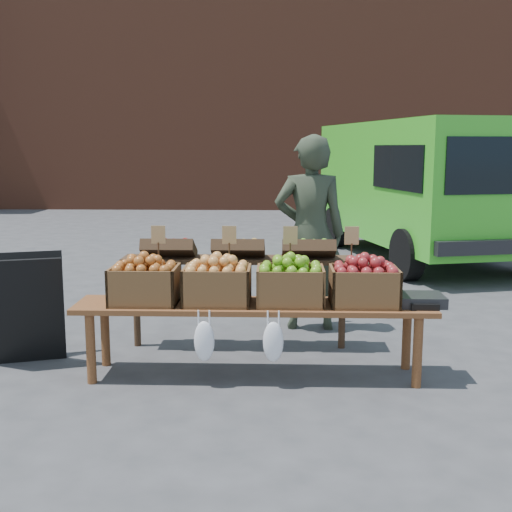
# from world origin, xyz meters

# --- Properties ---
(ground) EXTENTS (80.00, 80.00, 0.00)m
(ground) POSITION_xyz_m (0.00, 0.00, 0.00)
(ground) COLOR #3F3F41
(brick_building) EXTENTS (24.00, 4.00, 10.00)m
(brick_building) POSITION_xyz_m (0.00, 15.00, 5.00)
(brick_building) COLOR brown
(brick_building) RESTS_ON ground
(delivery_van) EXTENTS (3.20, 5.08, 2.11)m
(delivery_van) POSITION_xyz_m (1.44, 5.26, 1.05)
(delivery_van) COLOR green
(delivery_van) RESTS_ON ground
(vendor) EXTENTS (0.69, 0.46, 1.85)m
(vendor) POSITION_xyz_m (-0.52, 1.30, 0.93)
(vendor) COLOR #2E3828
(vendor) RESTS_ON ground
(chalkboard_sign) EXTENTS (0.66, 0.49, 0.90)m
(chalkboard_sign) POSITION_xyz_m (-2.87, 0.23, 0.45)
(chalkboard_sign) COLOR black
(chalkboard_sign) RESTS_ON ground
(back_table) EXTENTS (2.10, 0.44, 1.04)m
(back_table) POSITION_xyz_m (-1.16, 0.67, 0.52)
(back_table) COLOR #392617
(back_table) RESTS_ON ground
(display_bench) EXTENTS (2.70, 0.56, 0.57)m
(display_bench) POSITION_xyz_m (-1.00, -0.05, 0.28)
(display_bench) COLOR brown
(display_bench) RESTS_ON ground
(crate_golden_apples) EXTENTS (0.50, 0.40, 0.28)m
(crate_golden_apples) POSITION_xyz_m (-1.83, -0.05, 0.71)
(crate_golden_apples) COLOR #AD6324
(crate_golden_apples) RESTS_ON display_bench
(crate_russet_pears) EXTENTS (0.50, 0.40, 0.28)m
(crate_russet_pears) POSITION_xyz_m (-1.28, -0.05, 0.71)
(crate_russet_pears) COLOR gold
(crate_russet_pears) RESTS_ON display_bench
(crate_red_apples) EXTENTS (0.50, 0.40, 0.28)m
(crate_red_apples) POSITION_xyz_m (-0.73, -0.05, 0.71)
(crate_red_apples) COLOR #4C8C15
(crate_red_apples) RESTS_ON display_bench
(crate_green_apples) EXTENTS (0.50, 0.40, 0.28)m
(crate_green_apples) POSITION_xyz_m (-0.18, -0.05, 0.71)
(crate_green_apples) COLOR maroon
(crate_green_apples) RESTS_ON display_bench
(weighing_scale) EXTENTS (0.34, 0.30, 0.08)m
(weighing_scale) POSITION_xyz_m (0.25, -0.05, 0.61)
(weighing_scale) COLOR black
(weighing_scale) RESTS_ON display_bench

